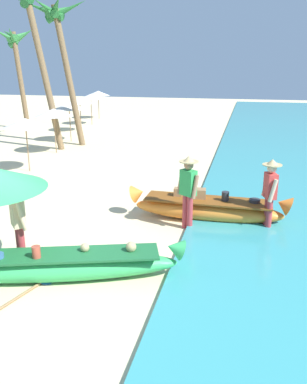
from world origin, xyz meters
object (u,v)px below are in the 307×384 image
person_tourist_customer (18,220)px  person_vendor_assistant (270,190)px  boat_orange_midground (207,209)px  palm_tree_mid_cluster (59,27)px  person_vendor_hatted (188,188)px  boat_green_foreground (54,266)px  paddle (21,295)px  palm_tree_leaning_seaward (16,50)px  palm_tree_tall_inland (30,13)px

person_tourist_customer → person_vendor_assistant: size_ratio=1.00×
boat_orange_midground → person_vendor_assistant: 1.61m
person_tourist_customer → palm_tree_mid_cluster: size_ratio=0.26×
person_vendor_hatted → person_vendor_assistant: 1.88m
boat_green_foreground → person_vendor_hatted: size_ratio=2.65×
palm_tree_mid_cluster → person_vendor_hatted: bearing=-51.7°
paddle → palm_tree_leaning_seaward: bearing=119.7°
person_tourist_customer → palm_tree_mid_cluster: (-4.45, 11.79, 4.32)m
boat_orange_midground → palm_tree_mid_cluster: size_ratio=0.61×
person_vendor_hatted → palm_tree_tall_inland: palm_tree_tall_inland is taller
paddle → palm_tree_tall_inland: bearing=116.2°
person_tourist_customer → paddle: (0.55, -1.02, -0.93)m
person_tourist_customer → person_vendor_assistant: 5.53m
palm_tree_mid_cluster → person_vendor_assistant: bearing=-44.1°
boat_orange_midground → palm_tree_tall_inland: bearing=138.6°
boat_green_foreground → person_tourist_customer: 1.15m
palm_tree_leaning_seaward → boat_orange_midground: bearing=-45.7°
palm_tree_tall_inland → paddle: size_ratio=4.11×
person_tourist_customer → paddle: person_tourist_customer is taller
person_vendor_hatted → palm_tree_tall_inland: (-8.01, 8.05, 4.74)m
palm_tree_tall_inland → palm_tree_mid_cluster: (0.73, 1.16, -0.48)m
palm_tree_leaning_seaward → palm_tree_mid_cluster: 6.14m
palm_tree_tall_inland → palm_tree_leaning_seaward: palm_tree_tall_inland is taller
person_vendor_assistant → paddle: size_ratio=0.98×
boat_green_foreground → palm_tree_leaning_seaward: 19.39m
boat_green_foreground → palm_tree_tall_inland: bearing=118.8°
person_vendor_assistant → palm_tree_tall_inland: bearing=142.1°
boat_orange_midground → paddle: boat_orange_midground is taller
boat_green_foreground → person_tourist_customer: bearing=157.7°
person_vendor_hatted → person_vendor_assistant: (1.85, 0.37, -0.04)m
palm_tree_leaning_seaward → palm_tree_mid_cluster: size_ratio=0.88×
palm_tree_tall_inland → palm_tree_mid_cluster: bearing=57.8°
boat_green_foreground → boat_orange_midground: size_ratio=1.16×
person_vendor_hatted → palm_tree_leaning_seaward: palm_tree_leaning_seaward is taller
boat_orange_midground → paddle: size_ratio=2.31×
person_vendor_hatted → palm_tree_leaning_seaward: (-11.88, 13.21, 3.46)m
palm_tree_tall_inland → palm_tree_leaning_seaward: (-3.87, 5.15, -1.29)m
boat_green_foreground → person_vendor_hatted: bearing=56.0°
palm_tree_leaning_seaward → person_tourist_customer: bearing=-60.2°
palm_tree_tall_inland → person_vendor_assistant: bearing=-37.9°
palm_tree_tall_inland → boat_green_foreground: bearing=-61.2°
person_vendor_hatted → paddle: 4.38m
person_tourist_customer → palm_tree_mid_cluster: 13.32m
person_tourist_customer → boat_orange_midground: bearing=44.8°
person_vendor_assistant → paddle: 5.81m
person_vendor_assistant → boat_green_foreground: bearing=-139.2°
boat_green_foreground → palm_tree_leaning_seaward: size_ratio=0.81×
palm_tree_leaning_seaward → boat_green_foreground: bearing=-58.5°
person_vendor_hatted → person_vendor_assistant: bearing=11.2°
person_tourist_customer → palm_tree_leaning_seaward: palm_tree_leaning_seaward is taller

